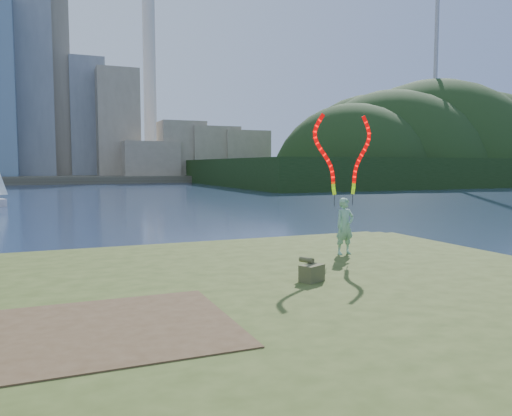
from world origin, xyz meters
name	(u,v)px	position (x,y,z in m)	size (l,w,h in m)	color
ground	(204,307)	(0.00, 0.00, 0.00)	(320.00, 320.00, 0.00)	#1B2843
grassy_knoll	(241,322)	(0.00, -2.30, 0.34)	(20.00, 18.00, 0.80)	#364518
dirt_patch	(116,327)	(-2.20, -3.20, 0.81)	(3.20, 3.00, 0.02)	#47331E
far_shore	(67,178)	(0.00, 95.00, 0.60)	(320.00, 40.00, 1.20)	#464133
wooded_hill	(430,182)	(59.57, 59.96, 0.16)	(78.00, 50.00, 63.00)	black
woman_with_ribbons	(345,197)	(3.89, 0.57, 2.26)	(1.97, 0.38, 3.84)	#1F7344
canvas_bag	(311,272)	(1.66, -1.77, 0.98)	(0.54, 0.62, 0.44)	#3E4425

